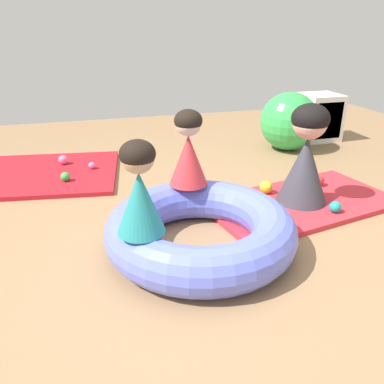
# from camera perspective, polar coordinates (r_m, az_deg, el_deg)

# --- Properties ---
(ground_plane) EXTENTS (8.00, 8.00, 0.00)m
(ground_plane) POSITION_cam_1_polar(r_m,az_deg,el_deg) (2.59, 2.93, -8.33)
(ground_plane) COLOR #93704C
(gym_mat_center_rear) EXTENTS (1.80, 1.37, 0.04)m
(gym_mat_center_rear) POSITION_cam_1_polar(r_m,az_deg,el_deg) (4.08, -22.62, 2.35)
(gym_mat_center_rear) COLOR #B21923
(gym_mat_center_rear) RESTS_ON ground
(gym_mat_far_left) EXTENTS (1.65, 1.09, 0.04)m
(gym_mat_far_left) POSITION_cam_1_polar(r_m,az_deg,el_deg) (3.30, 15.45, -1.53)
(gym_mat_far_left) COLOR red
(gym_mat_far_left) RESTS_ON ground
(inflatable_cushion) EXTENTS (1.23, 1.23, 0.29)m
(inflatable_cushion) POSITION_cam_1_polar(r_m,az_deg,el_deg) (2.53, 1.24, -5.45)
(inflatable_cushion) COLOR #6070E5
(inflatable_cushion) RESTS_ON ground
(child_in_red) EXTENTS (0.38, 0.38, 0.54)m
(child_in_red) POSITION_cam_1_polar(r_m,az_deg,el_deg) (2.77, -0.53, 6.28)
(child_in_red) COLOR red
(child_in_red) RESTS_ON inflatable_cushion
(child_in_teal) EXTENTS (0.38, 0.38, 0.53)m
(child_in_teal) POSITION_cam_1_polar(r_m,az_deg,el_deg) (2.12, -7.64, 0.42)
(child_in_teal) COLOR teal
(child_in_teal) RESTS_ON inflatable_cushion
(adult_seated) EXTENTS (0.49, 0.49, 0.78)m
(adult_seated) POSITION_cam_1_polar(r_m,az_deg,el_deg) (3.16, 16.22, 5.07)
(adult_seated) COLOR #383842
(adult_seated) RESTS_ON gym_mat_far_left
(play_ball_pink) EXTENTS (0.07, 0.07, 0.07)m
(play_ball_pink) POSITION_cam_1_polar(r_m,az_deg,el_deg) (3.97, -14.32, 3.75)
(play_ball_pink) COLOR pink
(play_ball_pink) RESTS_ON gym_mat_center_rear
(play_ball_teal) EXTENTS (0.09, 0.09, 0.09)m
(play_ball_teal) POSITION_cam_1_polar(r_m,az_deg,el_deg) (3.15, 20.06, -2.04)
(play_ball_teal) COLOR teal
(play_ball_teal) RESTS_ON gym_mat_far_left
(play_ball_green) EXTENTS (0.08, 0.08, 0.08)m
(play_ball_green) POSITION_cam_1_polar(r_m,az_deg,el_deg) (3.72, -17.91, 2.12)
(play_ball_green) COLOR green
(play_ball_green) RESTS_ON gym_mat_center_rear
(play_ball_yellow) EXTENTS (0.11, 0.11, 0.11)m
(play_ball_yellow) POSITION_cam_1_polar(r_m,az_deg,el_deg) (3.34, 10.70, 0.70)
(play_ball_yellow) COLOR yellow
(play_ball_yellow) RESTS_ON gym_mat_far_left
(play_ball_red) EXTENTS (0.10, 0.10, 0.10)m
(play_ball_red) POSITION_cam_1_polar(r_m,az_deg,el_deg) (3.62, 17.87, 1.64)
(play_ball_red) COLOR red
(play_ball_red) RESTS_ON gym_mat_far_left
(play_ball_pink_second) EXTENTS (0.10, 0.10, 0.10)m
(play_ball_pink_second) POSITION_cam_1_polar(r_m,az_deg,el_deg) (4.18, -18.19, 4.47)
(play_ball_pink_second) COLOR pink
(play_ball_pink_second) RESTS_ON gym_mat_center_rear
(exercise_ball_large) EXTENTS (0.66, 0.66, 0.66)m
(exercise_ball_large) POSITION_cam_1_polar(r_m,az_deg,el_deg) (4.66, 13.90, 9.92)
(exercise_ball_large) COLOR green
(exercise_ball_large) RESTS_ON ground
(storage_cube) EXTENTS (0.44, 0.44, 0.56)m
(storage_cube) POSITION_cam_1_polar(r_m,az_deg,el_deg) (5.19, 18.13, 10.25)
(storage_cube) COLOR silver
(storage_cube) RESTS_ON ground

